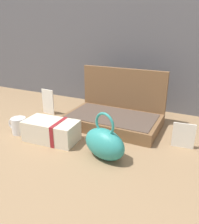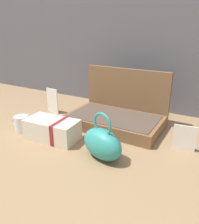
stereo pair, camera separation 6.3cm
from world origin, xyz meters
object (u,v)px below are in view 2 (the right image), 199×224
at_px(teal_pouch_handbag, 102,143).
at_px(info_card_left, 184,138).
at_px(cream_toiletry_bag, 53,129).
at_px(poster_card_right, 52,101).
at_px(open_suitcase, 118,114).
at_px(coffee_mug, 22,124).

bearing_deg(teal_pouch_handbag, info_card_left, 39.67).
xyz_separation_m(cream_toiletry_bag, poster_card_right, (-0.25, 0.29, 0.03)).
xyz_separation_m(cream_toiletry_bag, info_card_left, (0.59, 0.21, 0.01)).
bearing_deg(open_suitcase, cream_toiletry_bag, -122.36).
relative_size(open_suitcase, teal_pouch_handbag, 2.30).
distance_m(cream_toiletry_bag, coffee_mug, 0.21).
bearing_deg(coffee_mug, open_suitcase, 39.14).
distance_m(teal_pouch_handbag, coffee_mug, 0.51).
bearing_deg(coffee_mug, info_card_left, 15.42).
distance_m(coffee_mug, poster_card_right, 0.31).
distance_m(open_suitcase, cream_toiletry_bag, 0.38).
xyz_separation_m(coffee_mug, info_card_left, (0.80, 0.22, 0.02)).
distance_m(info_card_left, poster_card_right, 0.84).
xyz_separation_m(teal_pouch_handbag, info_card_left, (0.29, 0.24, -0.01)).
distance_m(open_suitcase, coffee_mug, 0.53).
bearing_deg(teal_pouch_handbag, open_suitcase, 105.16).
bearing_deg(coffee_mug, cream_toiletry_bag, 3.54).
relative_size(coffee_mug, info_card_left, 0.91).
bearing_deg(info_card_left, coffee_mug, -170.92).
bearing_deg(open_suitcase, teal_pouch_handbag, -74.84).
relative_size(teal_pouch_handbag, cream_toiletry_bag, 0.82).
distance_m(open_suitcase, info_card_left, 0.41).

